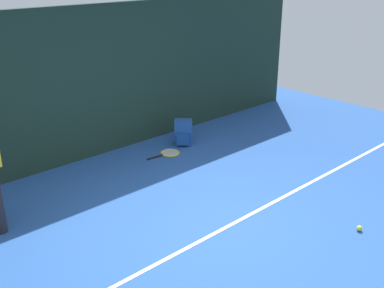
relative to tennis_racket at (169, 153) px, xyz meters
name	(u,v)px	position (x,y,z in m)	size (l,w,h in m)	color
ground_plane	(215,231)	(-1.12, -2.18, -0.01)	(12.00, 12.00, 0.00)	#234C93
back_fence	(77,86)	(-1.12, 0.82, 1.19)	(10.00, 0.10, 2.40)	#192D23
court_line	(217,232)	(-1.12, -2.22, -0.01)	(9.00, 0.05, 0.00)	white
tennis_racket	(169,153)	(0.00, 0.00, 0.00)	(0.63, 0.35, 0.03)	black
backpack	(183,133)	(0.48, 0.16, 0.20)	(0.38, 0.38, 0.44)	#1E478C
tennis_ball_by_fence	(359,228)	(0.14, -3.35, 0.02)	(0.07, 0.07, 0.07)	#CCE033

